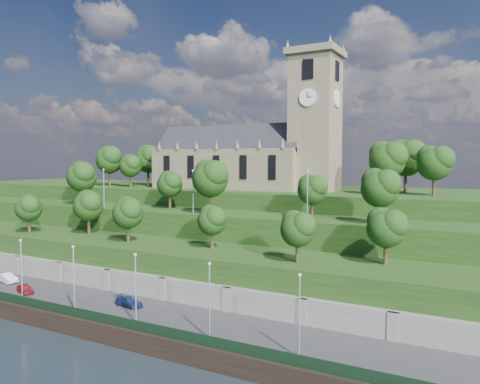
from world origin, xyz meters
The scene contains 17 objects.
ground centered at (0.00, 0.00, 0.00)m, with size 320.00×320.00×0.00m, color black.
promenade centered at (0.00, 6.00, 1.00)m, with size 160.00×12.00×2.00m, color #2D2D30.
quay_wall centered at (0.00, -0.05, 1.10)m, with size 160.00×0.50×2.20m, color black.
fence centered at (0.00, 0.60, 2.60)m, with size 160.00×0.10×1.20m, color black.
retaining_wall centered at (0.00, 11.97, 2.50)m, with size 160.00×2.10×5.00m.
embankment_lower centered at (0.00, 18.00, 4.00)m, with size 160.00×12.00×8.00m, color #1B3812.
embankment_upper centered at (0.00, 29.00, 6.00)m, with size 160.00×10.00×12.00m, color #1B3812.
hilltop centered at (0.00, 50.00, 7.50)m, with size 160.00×32.00×15.00m, color #1B3812.
church centered at (0.79, 45.98, 22.52)m, with size 38.60×12.35×27.60m.
trees_lower centered at (0.14, 18.15, 12.75)m, with size 65.49×8.85×7.68m.
trees_upper centered at (0.40, 27.92, 17.50)m, with size 63.94×8.31×8.95m.
trees_hilltop centered at (1.80, 45.03, 21.13)m, with size 75.52×15.61×9.63m.
lamp_posts_promenade centered at (-2.00, 2.50, 6.70)m, with size 60.36×0.36×8.17m.
lamp_posts_upper centered at (0.00, 26.00, 16.21)m, with size 40.36×0.36×7.23m.
car_left centered at (-14.05, 4.50, 2.63)m, with size 1.49×3.70×1.26m, color maroon.
car_middle centered at (-21.61, 6.92, 2.72)m, with size 1.52×4.36×1.44m, color silver.
car_right centered at (3.01, 6.89, 2.61)m, with size 1.71×4.20×1.22m, color #16214D.
Camera 1 is at (43.68, -38.07, 20.68)m, focal length 35.00 mm.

